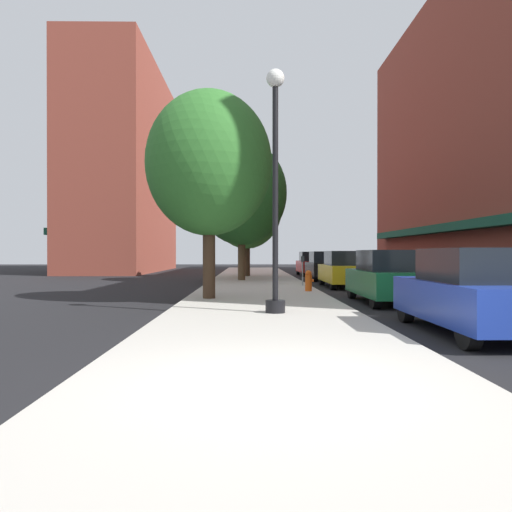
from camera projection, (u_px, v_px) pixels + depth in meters
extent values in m
plane|color=black|center=(340.00, 286.00, 23.56)|extent=(90.00, 90.00, 0.00)
cube|color=#B7B2A8|center=(256.00, 283.00, 24.51)|extent=(4.80, 50.00, 0.12)
cube|color=#144C38|center=(463.00, 226.00, 27.63)|extent=(0.90, 34.00, 0.50)
cube|color=brown|center=(125.00, 171.00, 42.31)|extent=(6.00, 18.00, 17.20)
cube|color=#144C38|center=(86.00, 235.00, 42.30)|extent=(0.90, 15.30, 0.50)
cylinder|color=black|center=(275.00, 306.00, 11.97)|extent=(0.48, 0.48, 0.30)
cylinder|color=black|center=(275.00, 193.00, 11.95)|extent=(0.14, 0.14, 5.20)
sphere|color=silver|center=(275.00, 78.00, 11.94)|extent=(0.44, 0.44, 0.44)
cylinder|color=#E05614|center=(308.00, 283.00, 18.78)|extent=(0.26, 0.26, 0.62)
sphere|color=#E05614|center=(308.00, 273.00, 18.78)|extent=(0.24, 0.24, 0.24)
cylinder|color=#E05614|center=(312.00, 281.00, 18.78)|extent=(0.12, 0.10, 0.10)
cylinder|color=slate|center=(303.00, 274.00, 22.00)|extent=(0.06, 0.06, 1.05)
cube|color=#33383D|center=(303.00, 259.00, 21.99)|extent=(0.14, 0.09, 0.26)
cylinder|color=#422D1E|center=(247.00, 255.00, 31.08)|extent=(0.40, 0.40, 2.60)
ellipsoid|color=#387F33|center=(247.00, 208.00, 31.06)|extent=(4.43, 4.43, 5.09)
cylinder|color=#422D1E|center=(209.00, 254.00, 15.77)|extent=(0.40, 0.40, 2.81)
ellipsoid|color=#2D6B28|center=(209.00, 163.00, 15.75)|extent=(4.02, 4.02, 4.63)
cylinder|color=#4C3823|center=(242.00, 253.00, 26.54)|extent=(0.40, 0.40, 2.85)
ellipsoid|color=#235B23|center=(242.00, 193.00, 26.52)|extent=(4.87, 4.87, 5.60)
cylinder|color=black|center=(406.00, 308.00, 11.15)|extent=(0.22, 0.64, 0.64)
cylinder|color=black|center=(474.00, 308.00, 11.17)|extent=(0.22, 0.64, 0.64)
cylinder|color=black|center=(469.00, 330.00, 7.95)|extent=(0.22, 0.64, 0.64)
cube|color=#1E389E|center=(472.00, 301.00, 9.55)|extent=(1.80, 4.30, 0.76)
cube|color=black|center=(476.00, 265.00, 9.40)|extent=(1.56, 2.20, 0.64)
cylinder|color=black|center=(352.00, 289.00, 17.03)|extent=(0.22, 0.64, 0.64)
cylinder|color=black|center=(397.00, 289.00, 17.05)|extent=(0.22, 0.64, 0.64)
cylinder|color=black|center=(375.00, 297.00, 13.83)|extent=(0.22, 0.64, 0.64)
cylinder|color=black|center=(431.00, 297.00, 13.85)|extent=(0.22, 0.64, 0.64)
cube|color=#196638|center=(387.00, 283.00, 15.44)|extent=(1.80, 4.30, 0.76)
cube|color=black|center=(389.00, 260.00, 15.28)|extent=(1.56, 2.20, 0.64)
cylinder|color=black|center=(322.00, 279.00, 24.09)|extent=(0.22, 0.64, 0.64)
cylinder|color=black|center=(354.00, 279.00, 24.11)|extent=(0.22, 0.64, 0.64)
cylinder|color=black|center=(333.00, 282.00, 20.89)|extent=(0.22, 0.64, 0.64)
cylinder|color=black|center=(370.00, 282.00, 20.91)|extent=(0.22, 0.64, 0.64)
cube|color=gold|center=(344.00, 273.00, 22.50)|extent=(1.80, 4.30, 0.76)
cube|color=black|center=(345.00, 258.00, 22.35)|extent=(1.56, 2.20, 0.64)
cylinder|color=black|center=(308.00, 274.00, 29.97)|extent=(0.22, 0.64, 0.64)
cylinder|color=black|center=(333.00, 274.00, 29.99)|extent=(0.22, 0.64, 0.64)
cylinder|color=black|center=(315.00, 276.00, 26.77)|extent=(0.22, 0.64, 0.64)
cylinder|color=black|center=(343.00, 276.00, 26.79)|extent=(0.22, 0.64, 0.64)
cube|color=black|center=(325.00, 269.00, 28.38)|extent=(1.80, 4.30, 0.76)
cube|color=black|center=(325.00, 257.00, 28.22)|extent=(1.56, 2.20, 0.64)
cylinder|color=black|center=(298.00, 270.00, 35.96)|extent=(0.22, 0.64, 0.64)
cylinder|color=black|center=(319.00, 270.00, 35.98)|extent=(0.22, 0.64, 0.64)
cylinder|color=black|center=(303.00, 272.00, 32.76)|extent=(0.22, 0.64, 0.64)
cylinder|color=black|center=(326.00, 272.00, 32.78)|extent=(0.22, 0.64, 0.64)
cube|color=red|center=(312.00, 266.00, 34.37)|extent=(1.80, 4.30, 0.76)
cube|color=black|center=(312.00, 256.00, 34.22)|extent=(1.56, 2.20, 0.64)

